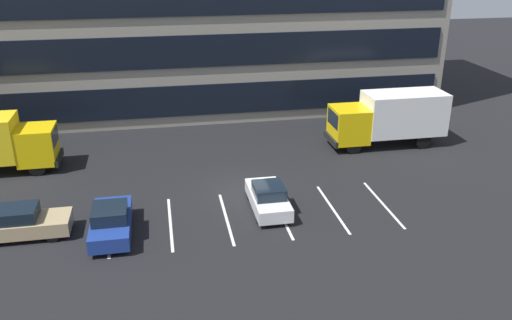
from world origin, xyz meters
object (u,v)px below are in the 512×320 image
(box_truck_yellow, at_px, (390,116))
(sedan_white, at_px, (268,198))
(sedan_tan, at_px, (23,223))
(sedan_navy, at_px, (111,221))

(box_truck_yellow, distance_m, sedan_white, 12.65)
(box_truck_yellow, relative_size, sedan_tan, 1.83)
(sedan_white, bearing_deg, box_truck_yellow, 37.93)
(sedan_tan, height_order, sedan_navy, sedan_navy)
(box_truck_yellow, bearing_deg, sedan_navy, -153.55)
(box_truck_yellow, relative_size, sedan_white, 1.89)
(sedan_navy, height_order, sedan_white, sedan_navy)
(box_truck_yellow, xyz_separation_m, sedan_white, (-9.92, -7.73, -1.33))
(sedan_navy, relative_size, sedan_white, 1.05)
(sedan_navy, xyz_separation_m, sedan_white, (7.82, 1.09, -0.03))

